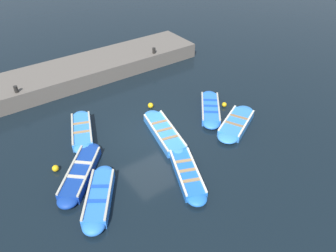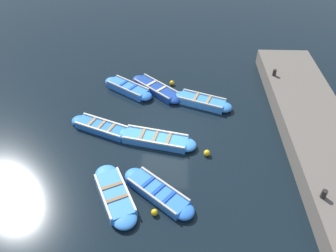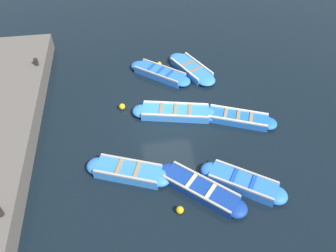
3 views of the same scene
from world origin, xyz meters
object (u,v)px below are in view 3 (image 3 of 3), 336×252
object	(u,v)px
boat_inner_gap	(200,189)
boat_end_of_row	(128,172)
boat_alongside	(175,112)
boat_outer_right	(243,183)
boat_centre	(238,118)
boat_outer_left	(191,69)
boat_near_quay	(160,73)
buoy_orange_near	(180,210)
buoy_yellow_far	(122,107)
buoy_white_drifting	(159,64)
bollard_north	(36,62)

from	to	relation	value
boat_inner_gap	boat_end_of_row	size ratio (longest dim) A/B	0.95
boat_alongside	boat_outer_right	world-z (taller)	boat_outer_right
boat_centre	boat_inner_gap	bearing A→B (deg)	54.37
boat_outer_left	boat_near_quay	xyz separation A→B (m)	(1.69, 0.17, 0.01)
boat_alongside	boat_centre	size ratio (longest dim) A/B	1.16
boat_centre	buoy_orange_near	world-z (taller)	boat_centre
buoy_orange_near	buoy_yellow_far	world-z (taller)	buoy_yellow_far
buoy_white_drifting	boat_end_of_row	bearing A→B (deg)	73.48
boat_inner_gap	boat_near_quay	distance (m)	7.30
buoy_orange_near	buoy_yellow_far	bearing A→B (deg)	-73.22
bollard_north	buoy_orange_near	xyz separation A→B (m)	(-5.69, 8.56, -0.94)
boat_end_of_row	boat_outer_right	bearing A→B (deg)	164.84
boat_end_of_row	bollard_north	bearing A→B (deg)	-58.92
buoy_white_drifting	boat_inner_gap	bearing A→B (deg)	93.13
boat_outer_left	bollard_north	distance (m)	7.80
boat_inner_gap	boat_end_of_row	world-z (taller)	boat_end_of_row
boat_inner_gap	boat_outer_right	bearing A→B (deg)	-178.64
buoy_orange_near	boat_alongside	bearing A→B (deg)	-97.55
boat_alongside	buoy_white_drifting	xyz separation A→B (m)	(0.22, -3.99, -0.05)
buoy_orange_near	boat_centre	bearing A→B (deg)	-128.86
bollard_north	buoy_white_drifting	bearing A→B (deg)	-176.89
boat_centre	buoy_white_drifting	distance (m)	5.58
buoy_orange_near	buoy_white_drifting	bearing A→B (deg)	-92.76
boat_end_of_row	boat_centre	bearing A→B (deg)	-155.54
boat_inner_gap	boat_alongside	bearing A→B (deg)	-86.91
boat_centre	bollard_north	distance (m)	10.09
boat_inner_gap	boat_near_quay	xyz separation A→B (m)	(0.53, -7.28, -0.01)
boat_outer_left	buoy_yellow_far	world-z (taller)	boat_outer_left
boat_centre	boat_near_quay	xyz separation A→B (m)	(2.98, -3.85, 0.01)
boat_alongside	boat_inner_gap	bearing A→B (deg)	93.09
boat_alongside	buoy_yellow_far	world-z (taller)	boat_alongside
boat_outer_left	buoy_white_drifting	bearing A→B (deg)	-24.48
boat_near_quay	buoy_yellow_far	world-z (taller)	boat_near_quay
boat_outer_right	boat_end_of_row	size ratio (longest dim) A/B	0.93
boat_alongside	buoy_orange_near	xyz separation A→B (m)	(0.65, 4.91, -0.04)
bollard_north	buoy_yellow_far	xyz separation A→B (m)	(-3.97, 2.87, -0.93)
bollard_north	buoy_white_drifting	distance (m)	6.20
boat_end_of_row	buoy_yellow_far	xyz separation A→B (m)	(0.06, -3.83, -0.05)
boat_inner_gap	buoy_white_drifting	world-z (taller)	boat_inner_gap
boat_alongside	boat_outer_right	distance (m)	4.54
boat_outer_right	buoy_orange_near	xyz separation A→B (m)	(2.47, 0.75, -0.06)
boat_centre	buoy_yellow_far	xyz separation A→B (m)	(5.05, -1.56, -0.02)
bollard_north	buoy_yellow_far	size ratio (longest dim) A/B	1.21
buoy_yellow_far	boat_inner_gap	bearing A→B (deg)	117.48
boat_centre	boat_end_of_row	size ratio (longest dim) A/B	1.02
boat_end_of_row	bollard_north	distance (m)	7.87
boat_outer_right	boat_outer_left	bearing A→B (deg)	-86.66
buoy_white_drifting	boat_centre	bearing A→B (deg)	121.38
boat_inner_gap	buoy_yellow_far	xyz separation A→B (m)	(2.59, -4.99, -0.04)
buoy_yellow_far	boat_outer_left	bearing A→B (deg)	-146.73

